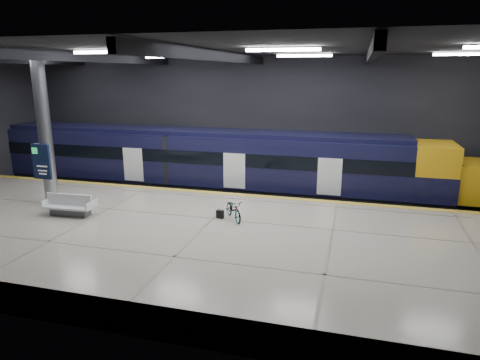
% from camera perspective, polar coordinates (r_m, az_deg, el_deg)
% --- Properties ---
extents(ground, '(30.00, 30.00, 0.00)m').
position_cam_1_polar(ground, '(19.53, -2.62, -7.23)').
color(ground, black).
rests_on(ground, ground).
extents(room_shell, '(30.10, 16.10, 8.05)m').
position_cam_1_polar(room_shell, '(18.23, -2.83, 9.75)').
color(room_shell, black).
rests_on(room_shell, ground).
extents(platform, '(30.00, 11.00, 1.10)m').
position_cam_1_polar(platform, '(17.14, -5.24, -8.45)').
color(platform, '#B6AC9A').
rests_on(platform, ground).
extents(safety_strip, '(30.00, 0.40, 0.01)m').
position_cam_1_polar(safety_strip, '(21.66, -0.41, -1.93)').
color(safety_strip, gold).
rests_on(safety_strip, platform).
extents(rails, '(30.00, 1.52, 0.16)m').
position_cam_1_polar(rails, '(24.50, 1.35, -2.50)').
color(rails, gray).
rests_on(rails, ground).
extents(train, '(29.40, 2.84, 3.79)m').
position_cam_1_polar(train, '(24.47, -2.57, 2.25)').
color(train, black).
rests_on(train, ground).
extents(bench, '(2.21, 1.01, 0.96)m').
position_cam_1_polar(bench, '(19.91, -21.70, -3.45)').
color(bench, '#595B60').
rests_on(bench, platform).
extents(bicycle, '(1.48, 1.74, 0.90)m').
position_cam_1_polar(bicycle, '(17.94, -0.85, -3.92)').
color(bicycle, '#99999E').
rests_on(bicycle, platform).
extents(pannier_bag, '(0.33, 0.24, 0.35)m').
position_cam_1_polar(pannier_bag, '(18.20, -2.67, -4.58)').
color(pannier_bag, black).
rests_on(pannier_bag, platform).
extents(info_column, '(0.90, 0.78, 6.90)m').
position_cam_1_polar(info_column, '(21.39, -24.63, 5.76)').
color(info_column, '#9EA0A5').
rests_on(info_column, platform).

